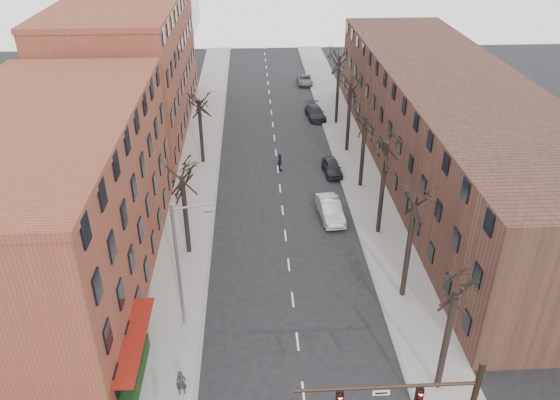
{
  "coord_description": "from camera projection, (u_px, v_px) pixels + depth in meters",
  "views": [
    {
      "loc": [
        -2.46,
        -17.02,
        24.61
      ],
      "look_at": [
        -0.5,
        18.84,
        4.0
      ],
      "focal_mm": 35.0,
      "sensor_mm": 36.0,
      "label": 1
    }
  ],
  "objects": [
    {
      "name": "tree_right_f",
      "position": [
        336.0,
        123.0,
        65.57
      ],
      "size": [
        5.2,
        5.2,
        11.6
      ],
      "primitive_type": null,
      "color": "black",
      "rests_on": "ground"
    },
    {
      "name": "parked_car_far",
      "position": [
        305.0,
        80.0,
        78.35
      ],
      "size": [
        2.1,
        4.45,
        1.23
      ],
      "primitive_type": "imported",
      "rotation": [
        0.0,
        0.0,
        -0.01
      ],
      "color": "#54585C",
      "rests_on": "ground"
    },
    {
      "name": "silver_sedan",
      "position": [
        330.0,
        210.0,
        46.41
      ],
      "size": [
        2.11,
        4.99,
        1.6
      ],
      "primitive_type": "imported",
      "rotation": [
        0.0,
        0.0,
        0.09
      ],
      "color": "#A8ABAF",
      "rests_on": "ground"
    },
    {
      "name": "tree_right_d",
      "position": [
        360.0,
        186.0,
        51.71
      ],
      "size": [
        5.2,
        5.2,
        10.0
      ],
      "primitive_type": null,
      "color": "black",
      "rests_on": "ground"
    },
    {
      "name": "tree_left_b",
      "position": [
        203.0,
        162.0,
        56.19
      ],
      "size": [
        5.2,
        5.2,
        9.5
      ],
      "primitive_type": null,
      "color": "black",
      "rests_on": "ground"
    },
    {
      "name": "tree_right_b",
      "position": [
        402.0,
        296.0,
        37.85
      ],
      "size": [
        5.2,
        5.2,
        10.8
      ],
      "primitive_type": null,
      "color": "black",
      "rests_on": "ground"
    },
    {
      "name": "tree_right_a",
      "position": [
        437.0,
        387.0,
        30.93
      ],
      "size": [
        5.2,
        5.2,
        10.0
      ],
      "primitive_type": null,
      "color": "black",
      "rests_on": "ground"
    },
    {
      "name": "sidewalk_right",
      "position": [
        352.0,
        154.0,
        57.76
      ],
      "size": [
        4.0,
        90.0,
        0.15
      ],
      "primitive_type": "cube",
      "color": "gray",
      "rests_on": "ground"
    },
    {
      "name": "tree_right_e",
      "position": [
        346.0,
        151.0,
        58.64
      ],
      "size": [
        5.2,
        5.2,
        10.8
      ],
      "primitive_type": null,
      "color": "black",
      "rests_on": "ground"
    },
    {
      "name": "building_left_near",
      "position": [
        51.0,
        209.0,
        36.35
      ],
      "size": [
        12.0,
        26.0,
        12.0
      ],
      "primitive_type": "cube",
      "color": "brown",
      "rests_on": "ground"
    },
    {
      "name": "awning_left",
      "position": [
        140.0,
        372.0,
        31.86
      ],
      "size": [
        1.2,
        7.0,
        0.15
      ],
      "primitive_type": "cube",
      "color": "maroon",
      "rests_on": "ground"
    },
    {
      "name": "streetlight",
      "position": [
        180.0,
        261.0,
        32.94
      ],
      "size": [
        2.45,
        0.22,
        9.03
      ],
      "color": "slate",
      "rests_on": "ground"
    },
    {
      "name": "building_left_far",
      "position": [
        130.0,
        69.0,
        60.97
      ],
      "size": [
        12.0,
        28.0,
        14.0
      ],
      "primitive_type": "cube",
      "color": "brown",
      "rests_on": "ground"
    },
    {
      "name": "parked_car_near",
      "position": [
        332.0,
        167.0,
        53.69
      ],
      "size": [
        1.87,
        4.11,
        1.37
      ],
      "primitive_type": "imported",
      "rotation": [
        0.0,
        0.0,
        0.06
      ],
      "color": "black",
      "rests_on": "ground"
    },
    {
      "name": "parked_car_mid",
      "position": [
        315.0,
        112.0,
        66.76
      ],
      "size": [
        2.44,
        5.01,
        1.4
      ],
      "primitive_type": "imported",
      "rotation": [
        0.0,
        0.0,
        0.1
      ],
      "color": "black",
      "rests_on": "ground"
    },
    {
      "name": "pedestrian_a",
      "position": [
        181.0,
        383.0,
        29.98
      ],
      "size": [
        0.63,
        0.47,
        1.6
      ],
      "primitive_type": "imported",
      "rotation": [
        0.0,
        0.0,
        0.15
      ],
      "color": "#212229",
      "rests_on": "sidewalk_left"
    },
    {
      "name": "building_right",
      "position": [
        448.0,
        127.0,
        51.35
      ],
      "size": [
        12.0,
        50.0,
        10.0
      ],
      "primitive_type": "cube",
      "color": "#4C2C23",
      "rests_on": "ground"
    },
    {
      "name": "pedestrian_crossing",
      "position": [
        280.0,
        162.0,
        54.12
      ],
      "size": [
        0.52,
        1.1,
        1.83
      ],
      "primitive_type": "imported",
      "rotation": [
        0.0,
        0.0,
        1.5
      ],
      "color": "black",
      "rests_on": "ground"
    },
    {
      "name": "tree_right_c",
      "position": [
        378.0,
        233.0,
        44.78
      ],
      "size": [
        5.2,
        5.2,
        11.6
      ],
      "primitive_type": null,
      "color": "black",
      "rests_on": "ground"
    },
    {
      "name": "tree_left_a",
      "position": [
        189.0,
        252.0,
        42.33
      ],
      "size": [
        5.2,
        5.2,
        9.5
      ],
      "primitive_type": null,
      "color": "black",
      "rests_on": "ground"
    },
    {
      "name": "hedge",
      "position": [
        134.0,
        378.0,
        30.66
      ],
      "size": [
        0.8,
        6.0,
        1.0
      ],
      "primitive_type": "cube",
      "color": "#183813",
      "rests_on": "sidewalk_left"
    },
    {
      "name": "sidewalk_left",
      "position": [
        200.0,
        158.0,
        57.0
      ],
      "size": [
        4.0,
        90.0,
        0.15
      ],
      "primitive_type": "cube",
      "color": "gray",
      "rests_on": "ground"
    }
  ]
}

